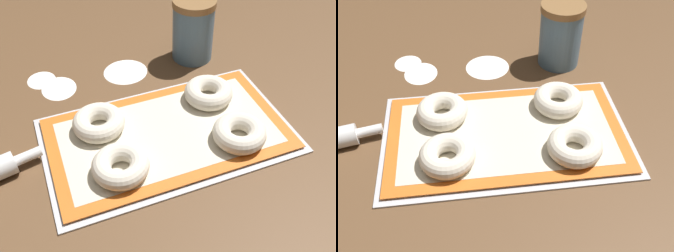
% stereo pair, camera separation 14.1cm
% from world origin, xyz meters
% --- Properties ---
extents(ground_plane, '(2.80, 2.80, 0.00)m').
position_xyz_m(ground_plane, '(0.00, 0.00, 0.00)').
color(ground_plane, brown).
extents(baking_tray, '(0.50, 0.29, 0.01)m').
position_xyz_m(baking_tray, '(0.00, 0.02, 0.00)').
color(baking_tray, silver).
rests_on(baking_tray, ground_plane).
extents(baking_mat, '(0.48, 0.27, 0.00)m').
position_xyz_m(baking_mat, '(0.00, 0.02, 0.01)').
color(baking_mat, orange).
rests_on(baking_mat, baking_tray).
extents(bagel_front_left, '(0.11, 0.11, 0.04)m').
position_xyz_m(bagel_front_left, '(-0.12, -0.05, 0.03)').
color(bagel_front_left, silver).
rests_on(bagel_front_left, baking_mat).
extents(bagel_front_right, '(0.11, 0.11, 0.04)m').
position_xyz_m(bagel_front_right, '(0.12, -0.05, 0.03)').
color(bagel_front_right, silver).
rests_on(bagel_front_right, baking_mat).
extents(bagel_back_left, '(0.11, 0.11, 0.04)m').
position_xyz_m(bagel_back_left, '(-0.13, 0.08, 0.03)').
color(bagel_back_left, silver).
rests_on(bagel_back_left, baking_mat).
extents(bagel_back_right, '(0.11, 0.11, 0.04)m').
position_xyz_m(bagel_back_right, '(0.12, 0.08, 0.03)').
color(bagel_back_right, silver).
rests_on(bagel_back_right, baking_mat).
extents(flour_canister, '(0.10, 0.10, 0.16)m').
position_xyz_m(flour_canister, '(0.16, 0.27, 0.08)').
color(flour_canister, slate).
rests_on(flour_canister, ground_plane).
extents(flour_patch_near, '(0.08, 0.09, 0.00)m').
position_xyz_m(flour_patch_near, '(-0.18, 0.26, 0.00)').
color(flour_patch_near, white).
rests_on(flour_patch_near, ground_plane).
extents(flour_patch_far, '(0.11, 0.10, 0.00)m').
position_xyz_m(flour_patch_far, '(-0.02, 0.26, 0.00)').
color(flour_patch_far, white).
rests_on(flour_patch_far, ground_plane).
extents(flour_patch_side, '(0.07, 0.07, 0.00)m').
position_xyz_m(flour_patch_side, '(-0.21, 0.31, 0.00)').
color(flour_patch_side, white).
rests_on(flour_patch_side, ground_plane).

